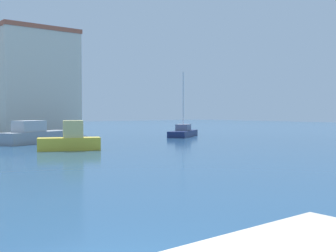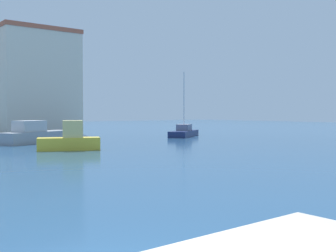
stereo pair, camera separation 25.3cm
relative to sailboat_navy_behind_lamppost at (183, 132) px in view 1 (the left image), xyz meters
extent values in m
plane|color=navy|center=(-11.10, -9.06, -0.48)|extent=(160.00, 160.00, 0.00)
cube|color=#19234C|center=(-0.01, -0.01, -0.16)|extent=(6.00, 4.94, 0.64)
cube|color=slate|center=(0.05, 0.04, 0.50)|extent=(2.27, 2.13, 0.68)
cylinder|color=silver|center=(-0.01, -0.01, 3.33)|extent=(0.12, 0.12, 6.33)
cube|color=gray|center=(-15.90, 0.75, 0.01)|extent=(7.10, 4.50, 0.98)
cube|color=#ADB0B5|center=(-16.68, 0.39, 0.98)|extent=(2.95, 2.40, 0.95)
cube|color=gold|center=(-16.72, -7.24, -0.04)|extent=(4.42, 2.97, 0.88)
cube|color=#DFCD77|center=(-16.48, -7.34, 0.99)|extent=(1.70, 1.60, 1.19)
cube|color=beige|center=(-10.79, 15.34, 5.44)|extent=(8.86, 8.71, 11.84)
cube|color=#B25B42|center=(-10.79, 15.34, 11.62)|extent=(9.04, 8.88, 0.50)
camera|label=1|loc=(-29.55, -34.16, 2.19)|focal=44.86mm
camera|label=2|loc=(-29.35, -34.32, 2.19)|focal=44.86mm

